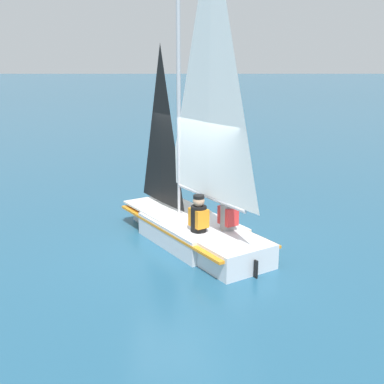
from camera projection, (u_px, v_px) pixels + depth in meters
The scene contains 4 objects.
ground_plane at pixel (192, 242), 9.82m from camera, with size 260.00×260.00×0.00m, color #235675.
sailboat_main at pixel (194, 199), 9.53m from camera, with size 3.18×3.91×6.04m.
sailor_helm at pixel (199, 222), 9.06m from camera, with size 0.41×0.43×1.16m.
sailor_crew at pixel (228, 220), 9.18m from camera, with size 0.41×0.43×1.16m.
Camera 1 is at (0.04, 9.20, 3.58)m, focal length 45.00 mm.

